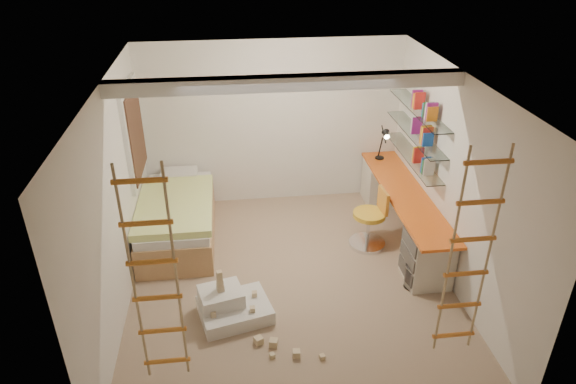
{
  "coord_description": "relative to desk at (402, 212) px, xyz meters",
  "views": [
    {
      "loc": [
        -0.67,
        -5.21,
        4.15
      ],
      "look_at": [
        0.0,
        0.3,
        1.15
      ],
      "focal_mm": 32.0,
      "sensor_mm": 36.0,
      "label": 1
    }
  ],
  "objects": [
    {
      "name": "floor",
      "position": [
        -1.72,
        -0.86,
        -0.4
      ],
      "size": [
        4.5,
        4.5,
        0.0
      ],
      "primitive_type": "plane",
      "color": "tan",
      "rests_on": "ground"
    },
    {
      "name": "ceiling_beam",
      "position": [
        -1.72,
        -0.56,
        2.12
      ],
      "size": [
        4.0,
        0.18,
        0.16
      ],
      "primitive_type": "cube",
      "color": "white",
      "rests_on": "ceiling"
    },
    {
      "name": "window_frame",
      "position": [
        -3.69,
        0.64,
        1.15
      ],
      "size": [
        0.06,
        1.15,
        1.35
      ],
      "primitive_type": "cube",
      "color": "white",
      "rests_on": "wall_left"
    },
    {
      "name": "window_blind",
      "position": [
        -3.65,
        0.64,
        1.15
      ],
      "size": [
        0.02,
        1.0,
        1.2
      ],
      "primitive_type": "cube",
      "color": "#4C2D1E",
      "rests_on": "window_frame"
    },
    {
      "name": "rope_ladder_left",
      "position": [
        -3.07,
        -2.61,
        1.11
      ],
      "size": [
        0.41,
        0.04,
        2.13
      ],
      "primitive_type": null,
      "color": "orange",
      "rests_on": "ceiling"
    },
    {
      "name": "rope_ladder_right",
      "position": [
        -0.37,
        -2.61,
        1.11
      ],
      "size": [
        0.41,
        0.04,
        2.13
      ],
      "primitive_type": null,
      "color": "orange",
      "rests_on": "ceiling"
    },
    {
      "name": "waste_bin",
      "position": [
        -0.19,
        -1.14,
        -0.25
      ],
      "size": [
        0.25,
        0.25,
        0.31
      ],
      "primitive_type": "cylinder",
      "color": "white",
      "rests_on": "floor"
    },
    {
      "name": "desk",
      "position": [
        0.0,
        0.0,
        0.0
      ],
      "size": [
        0.56,
        2.8,
        0.75
      ],
      "color": "orange",
      "rests_on": "floor"
    },
    {
      "name": "shelves",
      "position": [
        0.15,
        0.27,
        1.1
      ],
      "size": [
        0.25,
        1.8,
        0.71
      ],
      "color": "white",
      "rests_on": "wall_right"
    },
    {
      "name": "bed",
      "position": [
        -3.2,
        0.36,
        -0.07
      ],
      "size": [
        1.02,
        2.0,
        0.69
      ],
      "color": "#AD7F51",
      "rests_on": "floor"
    },
    {
      "name": "task_lamp",
      "position": [
        -0.05,
        0.96,
        0.73
      ],
      "size": [
        0.14,
        0.36,
        0.57
      ],
      "color": "black",
      "rests_on": "desk"
    },
    {
      "name": "swivel_chair",
      "position": [
        -0.51,
        -0.16,
        -0.08
      ],
      "size": [
        0.55,
        0.55,
        0.87
      ],
      "color": "gold",
      "rests_on": "floor"
    },
    {
      "name": "play_platform",
      "position": [
        -2.49,
        -1.4,
        -0.27
      ],
      "size": [
        0.92,
        0.79,
        0.35
      ],
      "color": "silver",
      "rests_on": "floor"
    },
    {
      "name": "toy_blocks",
      "position": [
        -2.25,
        -1.71,
        -0.19
      ],
      "size": [
        1.2,
        0.96,
        0.62
      ],
      "color": "#CCB284",
      "rests_on": "floor"
    },
    {
      "name": "books",
      "position": [
        0.15,
        0.27,
        1.26
      ],
      "size": [
        0.14,
        0.7,
        0.92
      ],
      "color": "white",
      "rests_on": "shelves"
    }
  ]
}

